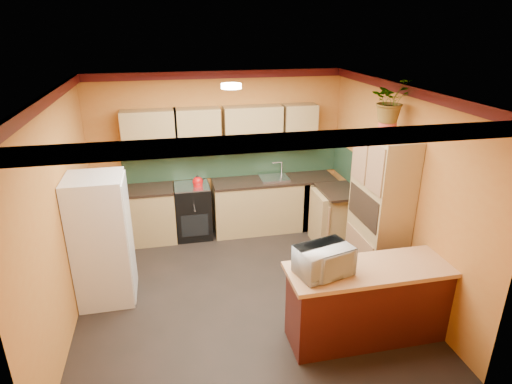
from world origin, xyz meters
TOP-DOWN VIEW (x-y plane):
  - room_shell at (0.02, 0.28)m, footprint 4.24×4.24m
  - base_cabinets_back at (0.12, 1.80)m, footprint 3.65×0.60m
  - countertop_back at (0.12, 1.80)m, footprint 3.65×0.62m
  - stove at (-0.51, 1.80)m, footprint 0.58×0.58m
  - kettle at (-0.41, 1.75)m, footprint 0.20×0.20m
  - sink at (0.89, 1.80)m, footprint 0.48×0.40m
  - base_cabinets_right at (1.80, 1.08)m, footprint 0.60×0.80m
  - countertop_right at (1.80, 1.08)m, footprint 0.62×0.80m
  - fridge at (-1.75, 0.25)m, footprint 0.68×0.66m
  - pantry at (1.85, -0.11)m, footprint 0.48×0.90m
  - fern_pot at (1.85, -0.06)m, footprint 0.22×0.22m
  - fern at (1.85, -0.06)m, footprint 0.59×0.55m
  - breakfast_bar at (1.24, -1.18)m, footprint 1.80×0.55m
  - bar_top at (1.24, -1.18)m, footprint 1.90×0.65m
  - microwave at (0.66, -1.18)m, footprint 0.65×0.52m

SIDE VIEW (x-z plane):
  - base_cabinets_back at x=0.12m, z-range 0.00..0.88m
  - base_cabinets_right at x=1.80m, z-range 0.00..0.88m
  - breakfast_bar at x=1.24m, z-range 0.00..0.88m
  - stove at x=-0.51m, z-range 0.00..0.91m
  - fridge at x=-1.75m, z-range 0.00..1.70m
  - countertop_back at x=0.12m, z-range 0.88..0.92m
  - countertop_right at x=1.80m, z-range 0.88..0.92m
  - bar_top at x=1.24m, z-range 0.88..0.93m
  - sink at x=0.89m, z-range 0.92..0.95m
  - kettle at x=-0.41m, z-range 0.91..1.09m
  - pantry at x=1.85m, z-range 0.00..2.10m
  - microwave at x=0.66m, z-range 0.93..1.24m
  - room_shell at x=0.02m, z-range 0.73..3.45m
  - fern_pot at x=1.85m, z-range 2.10..2.26m
  - fern at x=1.85m, z-range 2.26..2.79m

